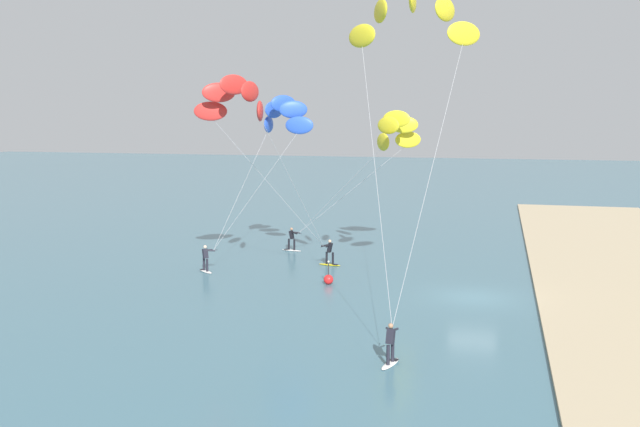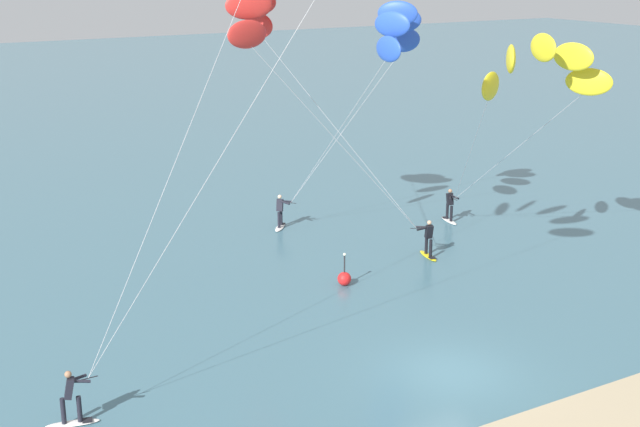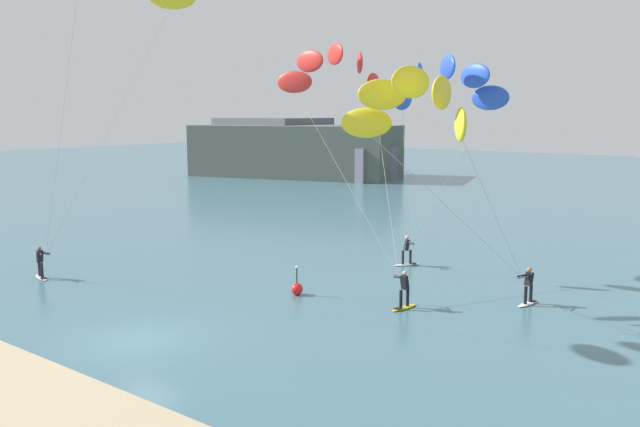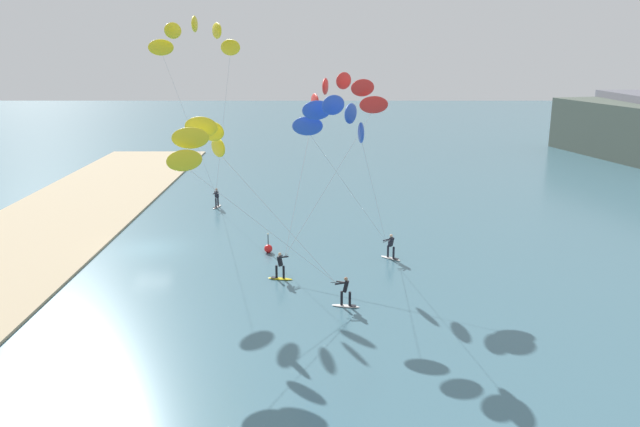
{
  "view_description": "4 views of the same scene",
  "coord_description": "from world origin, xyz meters",
  "px_view_note": "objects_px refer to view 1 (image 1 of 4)",
  "views": [
    {
      "loc": [
        -37.94,
        -1.0,
        9.75
      ],
      "look_at": [
        1.95,
        8.93,
        3.95
      ],
      "focal_mm": 40.11,
      "sensor_mm": 36.0,
      "label": 1
    },
    {
      "loc": [
        -16.02,
        -19.54,
        12.77
      ],
      "look_at": [
        -0.03,
        8.35,
        3.14
      ],
      "focal_mm": 48.46,
      "sensor_mm": 36.0,
      "label": 2
    },
    {
      "loc": [
        18.9,
        -14.23,
        8.35
      ],
      "look_at": [
        0.95,
        10.08,
        3.57
      ],
      "focal_mm": 35.99,
      "sensor_mm": 36.0,
      "label": 3
    },
    {
      "loc": [
        41.37,
        11.65,
        13.51
      ],
      "look_at": [
        3.32,
        11.68,
        3.35
      ],
      "focal_mm": 35.4,
      "sensor_mm": 36.0,
      "label": 4
    }
  ],
  "objects_px": {
    "kitesurfer_far_out": "(280,120)",
    "marker_buoy": "(328,279)",
    "kitesurfer_mid_water": "(238,105)",
    "kitesurfer_downwind": "(392,135)",
    "kitesurfer_nearshore": "(412,28)"
  },
  "relations": [
    {
      "from": "kitesurfer_far_out",
      "to": "marker_buoy",
      "type": "bearing_deg",
      "value": -139.17
    },
    {
      "from": "kitesurfer_mid_water",
      "to": "kitesurfer_downwind",
      "type": "xyz_separation_m",
      "value": [
        8.47,
        -7.37,
        -1.84
      ]
    },
    {
      "from": "kitesurfer_nearshore",
      "to": "kitesurfer_downwind",
      "type": "xyz_separation_m",
      "value": [
        12.2,
        2.63,
        -5.32
      ]
    },
    {
      "from": "kitesurfer_mid_water",
      "to": "kitesurfer_downwind",
      "type": "height_order",
      "value": "kitesurfer_mid_water"
    },
    {
      "from": "kitesurfer_nearshore",
      "to": "kitesurfer_far_out",
      "type": "bearing_deg",
      "value": 43.56
    },
    {
      "from": "kitesurfer_far_out",
      "to": "kitesurfer_downwind",
      "type": "distance_m",
      "value": 7.27
    },
    {
      "from": "kitesurfer_far_out",
      "to": "kitesurfer_downwind",
      "type": "bearing_deg",
      "value": -72.04
    },
    {
      "from": "marker_buoy",
      "to": "kitesurfer_downwind",
      "type": "bearing_deg",
      "value": -18.83
    },
    {
      "from": "kitesurfer_nearshore",
      "to": "kitesurfer_mid_water",
      "type": "bearing_deg",
      "value": 69.56
    },
    {
      "from": "kitesurfer_mid_water",
      "to": "kitesurfer_far_out",
      "type": "distance_m",
      "value": 6.34
    },
    {
      "from": "kitesurfer_nearshore",
      "to": "kitesurfer_downwind",
      "type": "distance_m",
      "value": 13.57
    },
    {
      "from": "kitesurfer_nearshore",
      "to": "marker_buoy",
      "type": "bearing_deg",
      "value": 46.14
    },
    {
      "from": "kitesurfer_far_out",
      "to": "kitesurfer_downwind",
      "type": "height_order",
      "value": "kitesurfer_far_out"
    },
    {
      "from": "kitesurfer_nearshore",
      "to": "marker_buoy",
      "type": "height_order",
      "value": "kitesurfer_nearshore"
    },
    {
      "from": "kitesurfer_downwind",
      "to": "kitesurfer_far_out",
      "type": "bearing_deg",
      "value": 107.96
    }
  ]
}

